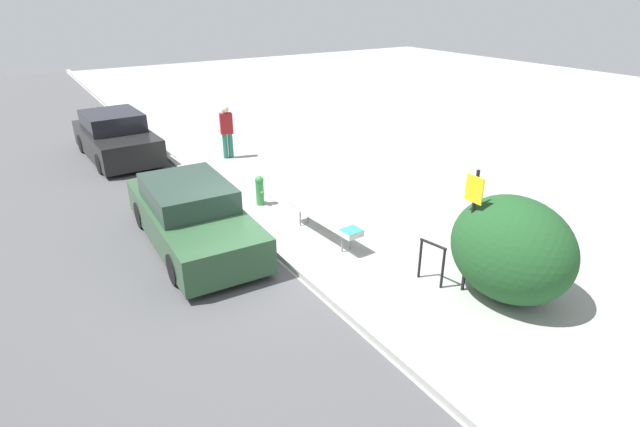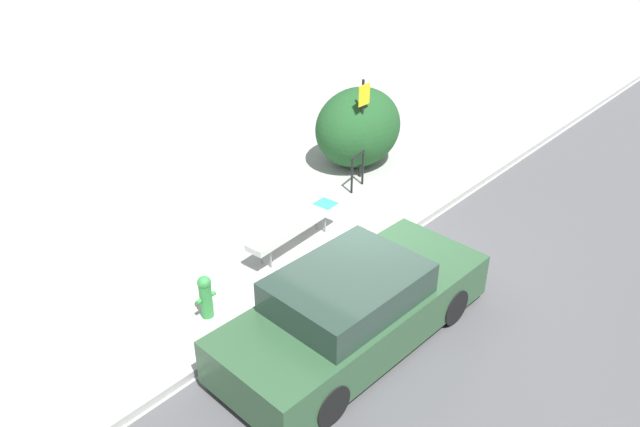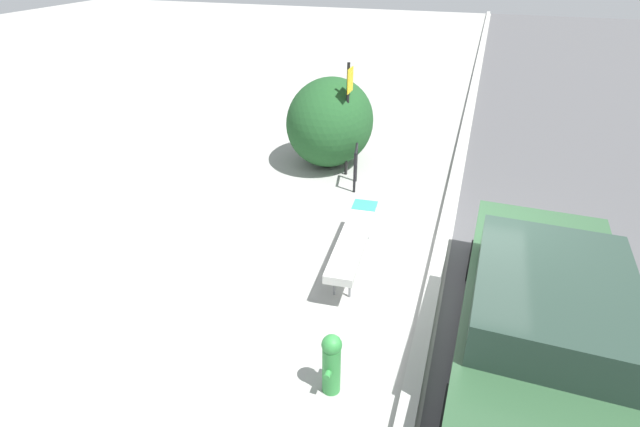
# 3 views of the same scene
# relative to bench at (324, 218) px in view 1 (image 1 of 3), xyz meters

# --- Properties ---
(ground_plane) EXTENTS (60.00, 60.00, 0.00)m
(ground_plane) POSITION_rel_bench_xyz_m (0.24, -1.23, -0.46)
(ground_plane) COLOR #9E9E99
(curb) EXTENTS (60.00, 0.20, 0.13)m
(curb) POSITION_rel_bench_xyz_m (0.24, -1.23, -0.40)
(curb) COLOR #A8A8A3
(curb) RESTS_ON ground_plane
(bench) EXTENTS (2.25, 0.53, 0.54)m
(bench) POSITION_rel_bench_xyz_m (0.00, 0.00, 0.00)
(bench) COLOR gray
(bench) RESTS_ON ground_plane
(bike_rack) EXTENTS (0.55, 0.15, 0.83)m
(bike_rack) POSITION_rel_bench_xyz_m (2.63, 0.65, 0.04)
(bike_rack) COLOR black
(bike_rack) RESTS_ON ground_plane
(sign_post) EXTENTS (0.36, 0.08, 2.30)m
(sign_post) POSITION_rel_bench_xyz_m (3.13, 0.96, 0.92)
(sign_post) COLOR black
(sign_post) RESTS_ON ground_plane
(fire_hydrant) EXTENTS (0.36, 0.22, 0.77)m
(fire_hydrant) POSITION_rel_bench_xyz_m (-2.41, -0.38, -0.06)
(fire_hydrant) COLOR #338C3F
(fire_hydrant) RESTS_ON ground_plane
(shrub_hedge) EXTENTS (2.23, 1.81, 1.85)m
(shrub_hedge) POSITION_rel_bench_xyz_m (3.64, 1.48, 0.46)
(shrub_hedge) COLOR #1E4C23
(shrub_hedge) RESTS_ON ground_plane
(pedestrian) EXTENTS (0.28, 0.42, 1.69)m
(pedestrian) POSITION_rel_bench_xyz_m (-6.46, 0.47, 0.44)
(pedestrian) COLOR #267259
(pedestrian) RESTS_ON ground_plane
(parked_car_near) EXTENTS (4.58, 1.90, 1.34)m
(parked_car_near) POSITION_rel_bench_xyz_m (-1.30, -2.50, 0.16)
(parked_car_near) COLOR black
(parked_car_near) RESTS_ON ground_plane
(parked_car_far) EXTENTS (4.26, 1.98, 1.45)m
(parked_car_far) POSITION_rel_bench_xyz_m (-8.42, -2.54, 0.19)
(parked_car_far) COLOR black
(parked_car_far) RESTS_ON ground_plane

